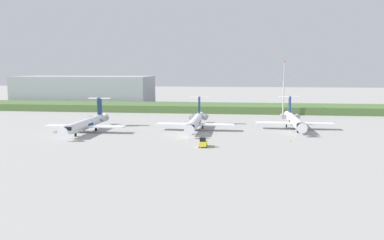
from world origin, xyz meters
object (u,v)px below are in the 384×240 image
(regional_jet_third, at_px, (294,120))
(safety_cone_front_marker, at_px, (290,141))
(regional_jet_nearest, at_px, (87,123))
(regional_jet_second, at_px, (196,121))
(antenna_mast, at_px, (284,93))
(baggage_tug, at_px, (203,143))

(regional_jet_third, distance_m, safety_cone_front_marker, 22.33)
(regional_jet_nearest, height_order, regional_jet_third, same)
(regional_jet_second, relative_size, safety_cone_front_marker, 56.36)
(regional_jet_nearest, height_order, antenna_mast, antenna_mast)
(regional_jet_third, bearing_deg, regional_jet_nearest, -167.43)
(safety_cone_front_marker, bearing_deg, baggage_tug, -156.81)
(regional_jet_second, relative_size, baggage_tug, 9.69)
(regional_jet_nearest, xyz_separation_m, regional_jet_third, (59.80, 13.33, 0.00))
(regional_jet_third, bearing_deg, safety_cone_front_marker, -100.24)
(regional_jet_third, xyz_separation_m, baggage_tug, (-24.80, -30.80, -1.53))
(regional_jet_second, height_order, safety_cone_front_marker, regional_jet_second)
(regional_jet_third, relative_size, safety_cone_front_marker, 56.36)
(regional_jet_nearest, distance_m, regional_jet_third, 61.27)
(regional_jet_second, height_order, regional_jet_third, same)
(regional_jet_third, bearing_deg, antenna_mast, 89.27)
(baggage_tug, xyz_separation_m, safety_cone_front_marker, (20.85, 8.93, -0.73))
(regional_jet_nearest, relative_size, safety_cone_front_marker, 56.36)
(regional_jet_second, distance_m, safety_cone_front_marker, 29.96)
(antenna_mast, relative_size, baggage_tug, 6.52)
(regional_jet_nearest, bearing_deg, antenna_mast, 36.89)
(baggage_tug, bearing_deg, regional_jet_second, 100.09)
(baggage_tug, height_order, safety_cone_front_marker, baggage_tug)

